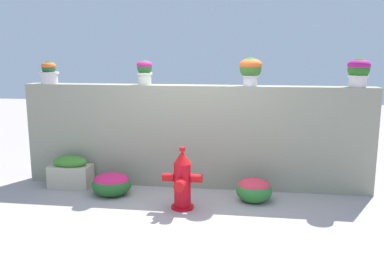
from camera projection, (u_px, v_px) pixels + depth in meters
ground_plane at (182, 214)px, 5.32m from camera, size 24.00×24.00×0.00m
stone_wall at (194, 136)px, 6.34m from camera, size 5.27×0.30×1.56m
potted_plant_0 at (49, 72)px, 6.44m from camera, size 0.30×0.30×0.35m
potted_plant_1 at (145, 70)px, 6.27m from camera, size 0.24×0.24×0.37m
potted_plant_2 at (251, 69)px, 5.99m from camera, size 0.33×0.33×0.41m
potted_plant_3 at (359, 70)px, 5.81m from camera, size 0.32×0.32×0.40m
fire_hydrant at (182, 181)px, 5.45m from camera, size 0.53×0.43×0.83m
flower_bush_left at (254, 189)px, 5.76m from camera, size 0.50×0.45×0.34m
flower_bush_right at (111, 183)px, 6.02m from camera, size 0.58×0.52×0.33m
planter_box at (71, 172)px, 6.35m from camera, size 0.63×0.35×0.49m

